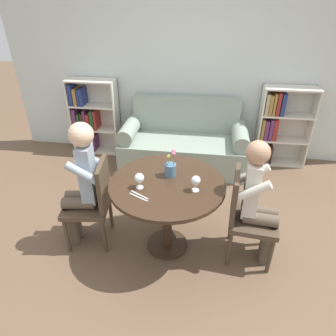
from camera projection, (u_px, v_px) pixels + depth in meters
The scene contains 15 objects.
ground_plane at pixel (167, 245), 3.02m from camera, with size 16.00×16.00×0.00m, color brown.
back_wall at pixel (189, 63), 4.09m from camera, with size 5.20×0.05×2.70m.
round_table at pixel (167, 195), 2.69m from camera, with size 1.03×1.03×0.76m.
couch at pixel (184, 145), 4.26m from camera, with size 1.73×0.80×0.92m.
bookshelf_left at pixel (91, 118), 4.55m from camera, with size 0.71×0.28×1.12m.
bookshelf_right at pixel (277, 126), 4.20m from camera, with size 0.71×0.28×1.12m.
chair_left at pixel (93, 200), 2.85m from camera, with size 0.47×0.47×0.90m.
chair_right at pixel (246, 213), 2.68m from camera, with size 0.46×0.46×0.90m.
person_left at pixel (81, 183), 2.74m from camera, with size 0.44×0.37×1.28m.
person_right at pixel (259, 202), 2.58m from camera, with size 0.44×0.37×1.21m.
wine_glass_left at pixel (139, 178), 2.51m from camera, with size 0.08×0.08×0.14m.
wine_glass_right at pixel (196, 181), 2.47m from camera, with size 0.08×0.08×0.14m.
flower_vase at pixel (170, 168), 2.69m from camera, with size 0.10×0.10×0.26m.
knife_left_setting at pixel (140, 195), 2.47m from camera, with size 0.17×0.10×0.00m.
fork_left_setting at pixel (138, 197), 2.44m from camera, with size 0.17×0.10×0.00m.
Camera 1 is at (0.31, -2.16, 2.22)m, focal length 32.00 mm.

